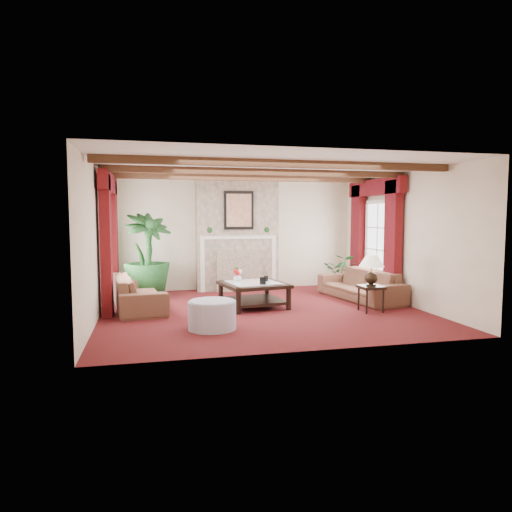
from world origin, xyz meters
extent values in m
plane|color=#4A110D|center=(0.00, 0.00, 0.00)|extent=(6.00, 6.00, 0.00)
plane|color=white|center=(0.00, 0.00, 2.70)|extent=(6.00, 6.00, 0.00)
cube|color=beige|center=(0.00, 2.75, 1.35)|extent=(6.00, 0.02, 2.70)
cube|color=beige|center=(-3.00, 0.00, 1.35)|extent=(0.02, 5.50, 2.70)
cube|color=beige|center=(3.00, 0.00, 1.35)|extent=(0.02, 5.50, 2.70)
imported|color=#3C1019|center=(-2.33, 0.71, 0.43)|extent=(2.36, 1.19, 0.86)
imported|color=#3C1019|center=(2.36, 0.62, 0.43)|extent=(2.41, 1.32, 0.86)
imported|color=black|center=(-2.16, 1.96, 0.53)|extent=(2.58, 2.74, 1.06)
imported|color=black|center=(2.40, 1.72, 0.35)|extent=(1.68, 1.68, 0.70)
cylinder|color=#9594A8|center=(-1.14, -1.26, 0.23)|extent=(0.77, 0.77, 0.45)
imported|color=silver|center=(-0.37, 0.61, 0.57)|extent=(0.23, 0.23, 0.17)
imported|color=black|center=(0.16, 0.07, 0.64)|extent=(0.23, 0.07, 0.30)
camera|label=1|loc=(-2.09, -8.43, 1.81)|focal=32.00mm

